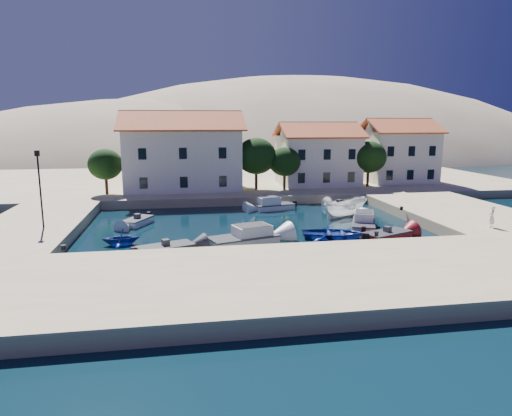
# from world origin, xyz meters

# --- Properties ---
(ground) EXTENTS (400.00, 400.00, 0.00)m
(ground) POSITION_xyz_m (0.00, 0.00, 0.00)
(ground) COLOR black
(ground) RESTS_ON ground
(quay_south) EXTENTS (52.00, 12.00, 1.00)m
(quay_south) POSITION_xyz_m (0.00, -6.00, 0.50)
(quay_south) COLOR tan
(quay_south) RESTS_ON ground
(quay_east) EXTENTS (11.00, 20.00, 1.00)m
(quay_east) POSITION_xyz_m (20.50, 10.00, 0.50)
(quay_east) COLOR tan
(quay_east) RESTS_ON ground
(quay_west) EXTENTS (8.00, 20.00, 1.00)m
(quay_west) POSITION_xyz_m (-19.00, 10.00, 0.50)
(quay_west) COLOR tan
(quay_west) RESTS_ON ground
(quay_north) EXTENTS (80.00, 36.00, 1.00)m
(quay_north) POSITION_xyz_m (2.00, 38.00, 0.50)
(quay_north) COLOR tan
(quay_north) RESTS_ON ground
(hills) EXTENTS (254.00, 176.00, 99.00)m
(hills) POSITION_xyz_m (20.64, 123.62, -23.40)
(hills) COLOR tan
(hills) RESTS_ON ground
(building_left) EXTENTS (14.70, 9.45, 9.70)m
(building_left) POSITION_xyz_m (-6.00, 28.00, 5.94)
(building_left) COLOR silver
(building_left) RESTS_ON quay_north
(building_mid) EXTENTS (10.50, 8.40, 8.30)m
(building_mid) POSITION_xyz_m (12.00, 29.00, 5.22)
(building_mid) COLOR silver
(building_mid) RESTS_ON quay_north
(building_right) EXTENTS (9.45, 8.40, 8.80)m
(building_right) POSITION_xyz_m (24.00, 30.00, 5.47)
(building_right) COLOR silver
(building_right) RESTS_ON quay_north
(trees) EXTENTS (37.30, 5.30, 6.45)m
(trees) POSITION_xyz_m (4.51, 25.46, 4.84)
(trees) COLOR #382314
(trees) RESTS_ON quay_north
(lamppost) EXTENTS (0.35, 0.25, 6.22)m
(lamppost) POSITION_xyz_m (-17.50, 8.00, 4.75)
(lamppost) COLOR black
(lamppost) RESTS_ON quay_west
(bollards) EXTENTS (29.36, 9.56, 0.30)m
(bollards) POSITION_xyz_m (2.80, 3.87, 1.15)
(bollards) COLOR black
(bollards) RESTS_ON ground
(motorboat_grey_sw) EXTENTS (4.39, 3.13, 1.25)m
(motorboat_grey_sw) POSITION_xyz_m (-7.61, 2.25, 0.29)
(motorboat_grey_sw) COLOR #36363B
(motorboat_grey_sw) RESTS_ON ground
(cabin_cruiser_south) EXTENTS (5.90, 3.89, 1.60)m
(cabin_cruiser_south) POSITION_xyz_m (-1.65, 3.95, 0.48)
(cabin_cruiser_south) COLOR white
(cabin_cruiser_south) RESTS_ON ground
(rowboat_south) EXTENTS (5.68, 4.59, 1.04)m
(rowboat_south) POSITION_xyz_m (5.90, 4.49, 0.00)
(rowboat_south) COLOR navy
(rowboat_south) RESTS_ON ground
(motorboat_red_se) EXTENTS (4.52, 3.31, 1.25)m
(motorboat_red_se) POSITION_xyz_m (10.13, 3.42, 0.29)
(motorboat_red_se) COLOR maroon
(motorboat_red_se) RESTS_ON ground
(cabin_cruiser_east) EXTENTS (3.65, 5.20, 1.60)m
(cabin_cruiser_east) POSITION_xyz_m (9.73, 7.33, 0.48)
(cabin_cruiser_east) COLOR white
(cabin_cruiser_east) RESTS_ON ground
(boat_east) EXTENTS (5.65, 3.75, 2.04)m
(boat_east) POSITION_xyz_m (9.85, 12.27, 0.00)
(boat_east) COLOR white
(boat_east) RESTS_ON ground
(motorboat_white_ne) EXTENTS (2.20, 3.44, 1.25)m
(motorboat_white_ne) POSITION_xyz_m (10.67, 16.45, 0.30)
(motorboat_white_ne) COLOR white
(motorboat_white_ne) RESTS_ON ground
(rowboat_west) EXTENTS (2.96, 2.62, 1.46)m
(rowboat_west) POSITION_xyz_m (-11.12, 5.15, 0.00)
(rowboat_west) COLOR navy
(rowboat_west) RESTS_ON ground
(motorboat_white_west) EXTENTS (2.95, 3.89, 1.25)m
(motorboat_white_west) POSITION_xyz_m (-10.45, 12.16, 0.30)
(motorboat_white_west) COLOR white
(motorboat_white_west) RESTS_ON ground
(cabin_cruiser_north) EXTENTS (4.65, 2.76, 1.60)m
(cabin_cruiser_north) POSITION_xyz_m (3.57, 17.29, 0.48)
(cabin_cruiser_north) COLOR white
(cabin_cruiser_north) RESTS_ON ground
(pedestrian) EXTENTS (0.77, 0.70, 1.76)m
(pedestrian) POSITION_xyz_m (18.37, 1.94, 1.88)
(pedestrian) COLOR white
(pedestrian) RESTS_ON quay_east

